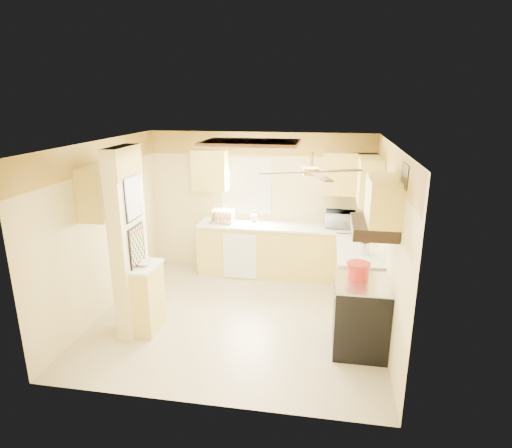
% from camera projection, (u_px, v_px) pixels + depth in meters
% --- Properties ---
extents(floor, '(4.00, 4.00, 0.00)m').
position_uv_depth(floor, '(239.00, 316.00, 6.26)').
color(floor, tan).
rests_on(floor, ground).
extents(ceiling, '(4.00, 4.00, 0.00)m').
position_uv_depth(ceiling, '(237.00, 144.00, 5.55)').
color(ceiling, white).
rests_on(ceiling, wall_back).
extents(wall_back, '(4.00, 0.00, 4.00)m').
position_uv_depth(wall_back, '(260.00, 203.00, 7.70)').
color(wall_back, beige).
rests_on(wall_back, floor).
extents(wall_front, '(4.00, 0.00, 4.00)m').
position_uv_depth(wall_front, '(197.00, 295.00, 4.11)').
color(wall_front, beige).
rests_on(wall_front, floor).
extents(wall_left, '(0.00, 3.80, 3.80)m').
position_uv_depth(wall_left, '(104.00, 228.00, 6.22)').
color(wall_left, beige).
rests_on(wall_left, floor).
extents(wall_right, '(0.00, 3.80, 3.80)m').
position_uv_depth(wall_right, '(388.00, 243.00, 5.58)').
color(wall_right, beige).
rests_on(wall_right, floor).
extents(wallpaper_border, '(4.00, 0.02, 0.40)m').
position_uv_depth(wallpaper_border, '(260.00, 144.00, 7.38)').
color(wallpaper_border, yellow).
rests_on(wallpaper_border, wall_back).
extents(partition_column, '(0.20, 0.70, 2.50)m').
position_uv_depth(partition_column, '(129.00, 242.00, 5.60)').
color(partition_column, beige).
rests_on(partition_column, floor).
extents(partition_ledge, '(0.25, 0.55, 0.90)m').
position_uv_depth(partition_ledge, '(149.00, 299.00, 5.80)').
color(partition_ledge, '#D7BF60').
rests_on(partition_ledge, floor).
extents(ledge_top, '(0.28, 0.58, 0.04)m').
position_uv_depth(ledge_top, '(146.00, 267.00, 5.66)').
color(ledge_top, silver).
rests_on(ledge_top, partition_ledge).
extents(lower_cabinets_back, '(3.00, 0.60, 0.90)m').
position_uv_depth(lower_cabinets_back, '(285.00, 252.00, 7.57)').
color(lower_cabinets_back, '#D7BF60').
rests_on(lower_cabinets_back, floor).
extents(lower_cabinets_right, '(0.60, 1.40, 0.90)m').
position_uv_depth(lower_cabinets_right, '(357.00, 279.00, 6.43)').
color(lower_cabinets_right, '#D7BF60').
rests_on(lower_cabinets_right, floor).
extents(countertop_back, '(3.04, 0.64, 0.04)m').
position_uv_depth(countertop_back, '(285.00, 226.00, 7.42)').
color(countertop_back, silver).
rests_on(countertop_back, lower_cabinets_back).
extents(countertop_right, '(0.64, 1.44, 0.04)m').
position_uv_depth(countertop_right, '(359.00, 250.00, 6.30)').
color(countertop_right, silver).
rests_on(countertop_right, lower_cabinets_right).
extents(dishwasher_panel, '(0.58, 0.02, 0.80)m').
position_uv_depth(dishwasher_panel, '(240.00, 256.00, 7.40)').
color(dishwasher_panel, white).
rests_on(dishwasher_panel, lower_cabinets_back).
extents(window, '(0.92, 0.02, 1.02)m').
position_uv_depth(window, '(246.00, 186.00, 7.64)').
color(window, white).
rests_on(window, wall_back).
extents(upper_cab_back_left, '(0.60, 0.35, 0.70)m').
position_uv_depth(upper_cab_back_left, '(210.00, 170.00, 7.50)').
color(upper_cab_back_left, '#D7BF60').
rests_on(upper_cab_back_left, wall_back).
extents(upper_cab_back_right, '(0.90, 0.35, 0.70)m').
position_uv_depth(upper_cab_back_right, '(350.00, 174.00, 7.11)').
color(upper_cab_back_right, '#D7BF60').
rests_on(upper_cab_back_right, wall_back).
extents(upper_cab_right, '(0.35, 1.00, 0.70)m').
position_uv_depth(upper_cab_right, '(369.00, 180.00, 6.62)').
color(upper_cab_right, '#D7BF60').
rests_on(upper_cab_right, wall_right).
extents(upper_cab_left_wall, '(0.35, 0.75, 0.70)m').
position_uv_depth(upper_cab_left_wall, '(102.00, 192.00, 5.79)').
color(upper_cab_left_wall, '#D7BF60').
rests_on(upper_cab_left_wall, wall_left).
extents(upper_cab_over_stove, '(0.35, 0.76, 0.52)m').
position_uv_depth(upper_cab_over_stove, '(383.00, 200.00, 4.89)').
color(upper_cab_over_stove, '#D7BF60').
rests_on(upper_cab_over_stove, wall_right).
extents(stove, '(0.68, 0.77, 0.92)m').
position_uv_depth(stove, '(360.00, 315.00, 5.34)').
color(stove, black).
rests_on(stove, floor).
extents(range_hood, '(0.50, 0.76, 0.14)m').
position_uv_depth(range_hood, '(373.00, 227.00, 5.00)').
color(range_hood, black).
rests_on(range_hood, upper_cab_over_stove).
extents(poster_menu, '(0.02, 0.42, 0.57)m').
position_uv_depth(poster_menu, '(133.00, 198.00, 5.41)').
color(poster_menu, black).
rests_on(poster_menu, partition_column).
extents(poster_nashville, '(0.02, 0.42, 0.57)m').
position_uv_depth(poster_nashville, '(137.00, 247.00, 5.60)').
color(poster_nashville, black).
rests_on(poster_nashville, partition_column).
extents(ceiling_light_panel, '(1.35, 0.95, 0.06)m').
position_uv_depth(ceiling_light_panel, '(251.00, 143.00, 6.02)').
color(ceiling_light_panel, brown).
rests_on(ceiling_light_panel, ceiling).
extents(ceiling_fan, '(1.15, 1.15, 0.26)m').
position_uv_depth(ceiling_fan, '(311.00, 171.00, 4.79)').
color(ceiling_fan, gold).
rests_on(ceiling_fan, ceiling).
extents(vent_grate, '(0.02, 0.40, 0.25)m').
position_uv_depth(vent_grate, '(405.00, 175.00, 4.44)').
color(vent_grate, black).
rests_on(vent_grate, wall_right).
extents(microwave, '(0.51, 0.36, 0.28)m').
position_uv_depth(microwave, '(341.00, 219.00, 7.27)').
color(microwave, white).
rests_on(microwave, countertop_back).
extents(bowl, '(0.25, 0.25, 0.05)m').
position_uv_depth(bowl, '(144.00, 263.00, 5.66)').
color(bowl, white).
rests_on(bowl, ledge_top).
extents(dutch_oven, '(0.29, 0.29, 0.19)m').
position_uv_depth(dutch_oven, '(358.00, 270.00, 5.31)').
color(dutch_oven, red).
rests_on(dutch_oven, stove).
extents(kettle, '(0.14, 0.14, 0.21)m').
position_uv_depth(kettle, '(365.00, 248.00, 6.02)').
color(kettle, silver).
rests_on(kettle, countertop_right).
extents(dish_rack, '(0.43, 0.34, 0.23)m').
position_uv_depth(dish_rack, '(223.00, 218.00, 7.57)').
color(dish_rack, tan).
rests_on(dish_rack, countertop_back).
extents(utensil_crock, '(0.10, 0.10, 0.21)m').
position_uv_depth(utensil_crock, '(254.00, 218.00, 7.60)').
color(utensil_crock, white).
rests_on(utensil_crock, countertop_back).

